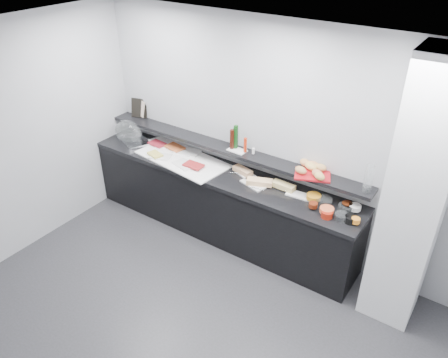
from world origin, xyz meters
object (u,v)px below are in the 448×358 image
Objects in this scene: cloche_base at (134,141)px; condiment_tray at (237,150)px; framed_print at (139,108)px; carafe at (369,179)px; bread_tray at (312,175)px; sandwich_plate_mid at (253,184)px.

condiment_tray is (1.56, 0.17, 0.24)m from cloche_base.
carafe is (3.23, -0.11, 0.02)m from framed_print.
condiment_tray is at bearing 155.38° from bread_tray.
cloche_base is at bearing -170.19° from condiment_tray.
bread_tray reaches higher than sandwich_plate_mid.
condiment_tray reaches higher than cloche_base.
cloche_base is 2.55m from bread_tray.
framed_print is (-0.12, 0.27, 0.36)m from cloche_base.
cloche_base is at bearing -84.36° from framed_print.
condiment_tray is (-0.35, 0.21, 0.25)m from sandwich_plate_mid.
framed_print is at bearing 178.04° from carafe.
carafe is (1.21, 0.19, 0.39)m from sandwich_plate_mid.
bread_tray is (2.65, -0.13, -0.12)m from framed_print.
framed_print is (-2.02, 0.30, 0.37)m from sandwich_plate_mid.
framed_print is at bearing -171.88° from sandwich_plate_mid.
sandwich_plate_mid is 1.39× the size of condiment_tray.
framed_print reaches higher than sandwich_plate_mid.
framed_print is 2.66m from bread_tray.
condiment_tray is at bearing 166.33° from sandwich_plate_mid.
carafe reaches higher than cloche_base.
bread_tray is at bearing 32.40° from sandwich_plate_mid.
cloche_base is 1.23× the size of bread_tray.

